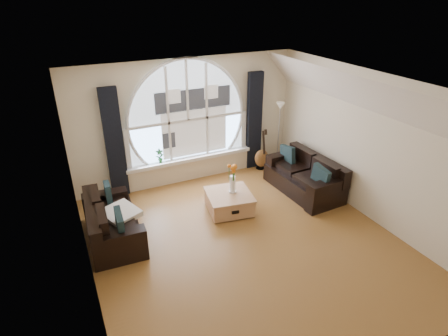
% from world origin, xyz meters
% --- Properties ---
extents(ground, '(5.00, 5.50, 0.01)m').
position_xyz_m(ground, '(0.00, 0.00, 0.00)').
color(ground, brown).
rests_on(ground, ground).
extents(ceiling, '(5.00, 5.50, 0.01)m').
position_xyz_m(ceiling, '(0.00, 0.00, 2.70)').
color(ceiling, silver).
rests_on(ceiling, ground).
extents(wall_back, '(5.00, 0.01, 2.70)m').
position_xyz_m(wall_back, '(0.00, 2.75, 1.35)').
color(wall_back, beige).
rests_on(wall_back, ground).
extents(wall_front, '(5.00, 0.01, 2.70)m').
position_xyz_m(wall_front, '(0.00, -2.75, 1.35)').
color(wall_front, beige).
rests_on(wall_front, ground).
extents(wall_left, '(0.01, 5.50, 2.70)m').
position_xyz_m(wall_left, '(-2.50, 0.00, 1.35)').
color(wall_left, beige).
rests_on(wall_left, ground).
extents(wall_right, '(0.01, 5.50, 2.70)m').
position_xyz_m(wall_right, '(2.50, 0.00, 1.35)').
color(wall_right, beige).
rests_on(wall_right, ground).
extents(attic_slope, '(0.92, 5.50, 0.72)m').
position_xyz_m(attic_slope, '(2.20, 0.00, 2.35)').
color(attic_slope, silver).
rests_on(attic_slope, ground).
extents(arched_window, '(2.60, 0.06, 2.15)m').
position_xyz_m(arched_window, '(0.00, 2.72, 1.62)').
color(arched_window, silver).
rests_on(arched_window, wall_back).
extents(window_sill, '(2.90, 0.22, 0.08)m').
position_xyz_m(window_sill, '(0.00, 2.65, 0.51)').
color(window_sill, white).
rests_on(window_sill, wall_back).
extents(window_frame, '(2.76, 0.08, 2.15)m').
position_xyz_m(window_frame, '(0.00, 2.69, 1.62)').
color(window_frame, white).
rests_on(window_frame, wall_back).
extents(neighbor_house, '(1.70, 0.02, 1.50)m').
position_xyz_m(neighbor_house, '(0.15, 2.71, 1.50)').
color(neighbor_house, silver).
rests_on(neighbor_house, wall_back).
extents(curtain_left, '(0.35, 0.12, 2.30)m').
position_xyz_m(curtain_left, '(-1.60, 2.63, 1.15)').
color(curtain_left, black).
rests_on(curtain_left, ground).
extents(curtain_right, '(0.35, 0.12, 2.30)m').
position_xyz_m(curtain_right, '(1.60, 2.63, 1.15)').
color(curtain_right, black).
rests_on(curtain_right, ground).
extents(sofa_left, '(0.90, 1.67, 0.72)m').
position_xyz_m(sofa_left, '(-2.01, 1.14, 0.40)').
color(sofa_left, black).
rests_on(sofa_left, ground).
extents(sofa_right, '(0.95, 1.78, 0.77)m').
position_xyz_m(sofa_right, '(1.96, 1.08, 0.40)').
color(sofa_right, black).
rests_on(sofa_right, ground).
extents(coffee_chest, '(0.97, 0.97, 0.41)m').
position_xyz_m(coffee_chest, '(0.20, 1.08, 0.21)').
color(coffee_chest, tan).
rests_on(coffee_chest, ground).
extents(throw_blanket, '(0.72, 0.72, 0.10)m').
position_xyz_m(throw_blanket, '(-1.87, 1.09, 0.50)').
color(throw_blanket, silver).
rests_on(throw_blanket, sofa_left).
extents(vase_flowers, '(0.24, 0.24, 0.70)m').
position_xyz_m(vase_flowers, '(0.28, 1.11, 0.76)').
color(vase_flowers, white).
rests_on(vase_flowers, coffee_chest).
extents(floor_lamp, '(0.24, 0.24, 1.60)m').
position_xyz_m(floor_lamp, '(2.14, 2.39, 0.80)').
color(floor_lamp, '#B2B2B2').
rests_on(floor_lamp, ground).
extents(guitar, '(0.38, 0.28, 1.06)m').
position_xyz_m(guitar, '(1.69, 2.37, 0.53)').
color(guitar, brown).
rests_on(guitar, ground).
extents(potted_plant, '(0.17, 0.11, 0.32)m').
position_xyz_m(potted_plant, '(-0.69, 2.65, 0.71)').
color(potted_plant, '#1E6023').
rests_on(potted_plant, window_sill).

